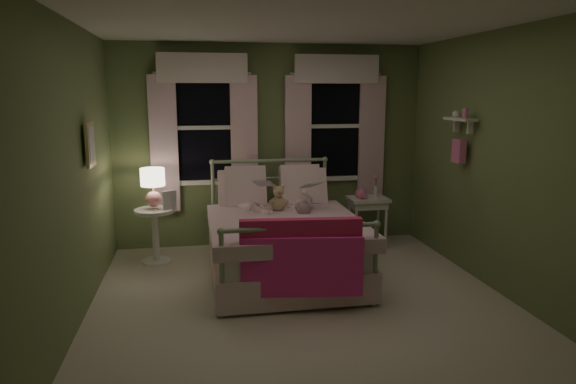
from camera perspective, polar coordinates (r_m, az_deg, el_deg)
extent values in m
plane|color=beige|center=(5.03, 1.69, -12.26)|extent=(4.20, 4.20, 0.00)
plane|color=white|center=(4.66, 1.88, 18.57)|extent=(4.20, 4.20, 0.00)
plane|color=olive|center=(6.72, -1.96, 5.14)|extent=(4.00, 0.00, 4.00)
plane|color=olive|center=(2.69, 11.11, -3.97)|extent=(4.00, 0.00, 4.00)
plane|color=olive|center=(4.69, -22.91, 1.71)|extent=(0.00, 4.20, 4.20)
plane|color=olive|center=(5.45, 22.85, 2.90)|extent=(0.00, 4.20, 4.20)
cube|color=white|center=(5.61, -0.58, -5.21)|extent=(1.44, 1.94, 0.26)
cube|color=white|center=(5.68, -0.58, -7.53)|extent=(1.54, 2.02, 0.30)
cube|color=white|center=(5.42, -0.32, -3.82)|extent=(1.58, 1.75, 0.14)
cylinder|color=#9EB793|center=(5.58, -7.64, -6.70)|extent=(0.04, 1.90, 0.04)
cylinder|color=#9EB793|center=(5.80, 6.20, -5.98)|extent=(0.04, 1.90, 0.04)
cylinder|color=#9EB793|center=(6.44, -8.29, -1.77)|extent=(0.04, 0.04, 1.15)
cylinder|color=#9EB793|center=(6.64, 4.06, -1.30)|extent=(0.04, 0.04, 1.15)
sphere|color=#9EB793|center=(6.34, -8.43, 3.30)|extent=(0.07, 0.07, 0.07)
sphere|color=#9EB793|center=(6.54, 4.13, 3.63)|extent=(0.07, 0.07, 0.07)
cylinder|color=#9EB793|center=(6.40, -2.06, 3.49)|extent=(1.42, 0.04, 0.04)
cylinder|color=#9EB793|center=(6.43, -2.04, 1.55)|extent=(1.38, 0.03, 0.03)
cylinder|color=#9EB793|center=(4.63, -7.34, -9.14)|extent=(0.04, 0.04, 0.80)
cylinder|color=#9EB793|center=(4.89, 9.67, -8.07)|extent=(0.04, 0.04, 0.80)
sphere|color=#9EB793|center=(4.50, -7.46, -4.36)|extent=(0.07, 0.07, 0.07)
sphere|color=#9EB793|center=(4.78, 9.83, -3.53)|extent=(0.07, 0.07, 0.07)
cylinder|color=#9EB793|center=(4.59, 1.45, -3.98)|extent=(1.42, 0.04, 0.04)
cube|color=white|center=(6.15, -5.18, -0.16)|extent=(0.55, 0.32, 0.57)
cube|color=white|center=(6.26, 1.76, 0.07)|extent=(0.55, 0.32, 0.57)
cube|color=white|center=(6.14, -4.73, 0.58)|extent=(0.48, 0.30, 0.51)
cube|color=white|center=(6.23, 1.32, 0.78)|extent=(0.48, 0.30, 0.51)
cube|color=#CE285E|center=(4.61, 1.44, -4.94)|extent=(1.10, 0.20, 0.32)
cube|color=#FF31A0|center=(4.63, 1.60, -8.39)|extent=(1.10, 0.19, 0.55)
imported|color=#F7D1DD|center=(5.88, -4.02, 1.04)|extent=(0.34, 0.29, 0.80)
imported|color=#F7D1DD|center=(5.97, 1.33, 1.13)|extent=(0.42, 0.34, 0.78)
imported|color=beige|center=(5.64, -3.74, 0.52)|extent=(0.23, 0.18, 0.26)
imported|color=beige|center=(5.74, 1.83, 0.29)|extent=(0.22, 0.16, 0.26)
sphere|color=tan|center=(5.82, -1.09, -1.27)|extent=(0.17, 0.17, 0.17)
sphere|color=tan|center=(5.77, -1.06, 0.05)|extent=(0.12, 0.12, 0.12)
sphere|color=tan|center=(5.75, -1.50, 0.57)|extent=(0.05, 0.05, 0.05)
sphere|color=tan|center=(5.77, -0.62, 0.60)|extent=(0.05, 0.05, 0.05)
sphere|color=tan|center=(5.77, -1.82, -1.17)|extent=(0.07, 0.07, 0.07)
sphere|color=tan|center=(5.80, -0.26, -1.11)|extent=(0.07, 0.07, 0.07)
sphere|color=#8C6B51|center=(5.72, -0.97, -0.11)|extent=(0.04, 0.04, 0.04)
cylinder|color=white|center=(6.18, -14.64, -2.04)|extent=(0.46, 0.46, 0.04)
cylinder|color=white|center=(6.26, -14.50, -4.80)|extent=(0.08, 0.08, 0.60)
cylinder|color=white|center=(6.34, -14.37, -7.46)|extent=(0.34, 0.34, 0.03)
sphere|color=pink|center=(6.15, -14.70, -0.77)|extent=(0.19, 0.19, 0.19)
cylinder|color=pink|center=(6.13, -14.75, 0.33)|extent=(0.03, 0.03, 0.11)
cylinder|color=#FFEAC6|center=(6.11, -14.82, 1.62)|extent=(0.28, 0.28, 0.20)
imported|color=beige|center=(6.09, -13.77, -1.91)|extent=(0.21, 0.26, 0.02)
cube|color=white|center=(6.71, 8.88, -0.79)|extent=(0.50, 0.40, 0.04)
cube|color=white|center=(6.72, 8.86, -1.38)|extent=(0.44, 0.34, 0.08)
cylinder|color=white|center=(6.58, 7.57, -3.85)|extent=(0.04, 0.04, 0.60)
cylinder|color=white|center=(6.71, 10.83, -3.66)|extent=(0.04, 0.04, 0.60)
cylinder|color=white|center=(6.86, 6.81, -3.22)|extent=(0.04, 0.04, 0.60)
cylinder|color=white|center=(6.98, 9.95, -3.05)|extent=(0.04, 0.04, 0.60)
sphere|color=pink|center=(6.66, 8.09, -0.15)|extent=(0.14, 0.14, 0.14)
cube|color=pink|center=(6.58, 8.33, -0.47)|extent=(0.11, 0.06, 0.04)
cylinder|color=white|center=(6.78, 9.72, 0.08)|extent=(0.05, 0.05, 0.14)
cylinder|color=#4C7F3F|center=(6.76, 9.75, 0.99)|extent=(0.01, 0.01, 0.12)
sphere|color=pink|center=(6.75, 9.77, 1.58)|extent=(0.06, 0.06, 0.06)
cube|color=black|center=(6.62, -9.31, 7.08)|extent=(0.76, 0.02, 1.35)
cube|color=white|center=(6.59, -9.50, 13.15)|extent=(0.84, 0.05, 0.06)
cube|color=white|center=(6.68, -9.12, 1.07)|extent=(0.84, 0.05, 0.06)
cube|color=white|center=(6.60, -12.80, 6.95)|extent=(0.06, 0.05, 1.40)
cube|color=white|center=(6.62, -5.81, 7.17)|extent=(0.06, 0.05, 1.40)
cube|color=white|center=(6.60, -9.30, 7.07)|extent=(0.76, 0.04, 0.05)
cube|color=silver|center=(6.58, -13.61, 5.15)|extent=(0.34, 0.06, 1.70)
cube|color=white|center=(6.60, -4.88, 5.43)|extent=(0.34, 0.06, 1.70)
cube|color=white|center=(6.53, -9.50, 13.44)|extent=(1.10, 0.08, 0.36)
cylinder|color=white|center=(6.56, -9.48, 12.90)|extent=(1.20, 0.03, 0.03)
cube|color=black|center=(6.86, 5.15, 7.31)|extent=(0.76, 0.02, 1.35)
cube|color=white|center=(6.83, 5.30, 13.17)|extent=(0.84, 0.05, 0.06)
cube|color=white|center=(6.92, 5.09, 1.51)|extent=(0.84, 0.05, 0.06)
cube|color=white|center=(6.75, 1.89, 7.29)|extent=(0.06, 0.05, 1.40)
cube|color=white|center=(6.96, 8.39, 7.29)|extent=(0.06, 0.05, 1.40)
cube|color=white|center=(6.84, 5.19, 7.30)|extent=(0.76, 0.04, 0.05)
cube|color=white|center=(6.70, 1.12, 5.55)|extent=(0.34, 0.06, 1.70)
cube|color=silver|center=(6.96, 9.25, 5.62)|extent=(0.34, 0.06, 1.70)
cube|color=white|center=(6.77, 5.45, 13.44)|extent=(1.10, 0.08, 0.36)
cylinder|color=white|center=(6.81, 5.35, 12.92)|extent=(1.20, 0.03, 0.03)
cube|color=white|center=(5.95, 18.58, 7.68)|extent=(0.15, 0.50, 0.03)
cube|color=white|center=(5.85, 19.58, 6.78)|extent=(0.06, 0.03, 0.14)
cube|color=white|center=(6.11, 18.19, 7.02)|extent=(0.06, 0.03, 0.14)
cylinder|color=pink|center=(5.86, 19.09, 8.29)|extent=(0.06, 0.06, 0.10)
sphere|color=white|center=(6.04, 18.15, 8.22)|extent=(0.08, 0.08, 0.08)
cube|color=pink|center=(5.99, 18.46, 4.34)|extent=(0.08, 0.18, 0.26)
cube|color=beige|center=(5.24, -21.14, 4.94)|extent=(0.03, 0.32, 0.42)
cube|color=silver|center=(5.23, -20.97, 4.95)|extent=(0.01, 0.25, 0.34)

